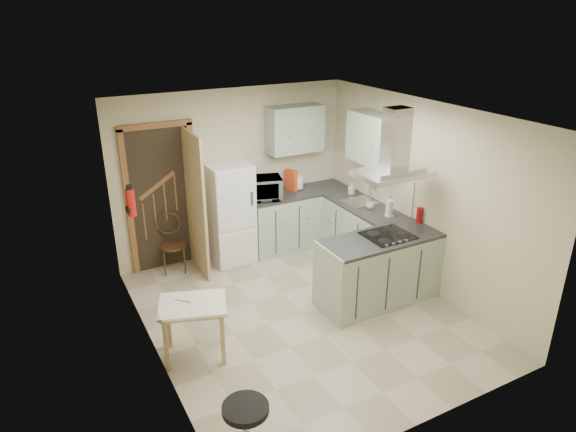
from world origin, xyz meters
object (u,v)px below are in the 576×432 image
fridge (230,213)px  stool (246,430)px  peninsula (379,269)px  microwave (261,188)px  bentwood_chair (173,246)px  drop_leaf_table (195,330)px  extractor_hood (393,173)px

fridge → stool: (-1.29, -3.46, -0.48)m
peninsula → microwave: bearing=110.6°
fridge → bentwood_chair: size_ratio=1.92×
drop_leaf_table → bentwood_chair: size_ratio=0.90×
stool → microwave: 3.94m
fridge → microwave: size_ratio=2.52×
fridge → drop_leaf_table: size_ratio=2.14×
fridge → microwave: fridge is taller
fridge → drop_leaf_table: 2.35m
stool → fridge: bearing=69.5°
stool → microwave: (1.79, 3.42, 0.80)m
fridge → bentwood_chair: bearing=176.0°
drop_leaf_table → microwave: (1.72, 1.92, 0.74)m
bentwood_chair → extractor_hood: bearing=-27.9°
microwave → bentwood_chair: bearing=-167.0°
fridge → microwave: 0.59m
bentwood_chair → microwave: size_ratio=1.31×
extractor_hood → stool: extractor_hood is taller
extractor_hood → microwave: (-0.83, 1.95, -0.66)m
fridge → microwave: (0.50, -0.03, 0.31)m
fridge → peninsula: size_ratio=0.97×
extractor_hood → bentwood_chair: (-2.18, 2.04, -1.33)m
fridge → extractor_hood: bearing=-56.2°
peninsula → extractor_hood: 1.27m
bentwood_chair → microwave: microwave is taller
fridge → peninsula: fridge is taller
bentwood_chair → stool: bearing=-81.8°
fridge → peninsula: bearing=-58.3°
fridge → stool: fridge is taller
extractor_hood → peninsula: bearing=180.0°
peninsula → microwave: 2.17m
fridge → stool: 3.72m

